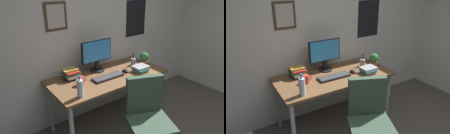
{
  "view_description": "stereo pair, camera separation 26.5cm",
  "coord_description": "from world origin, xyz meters",
  "views": [
    {
      "loc": [
        -1.57,
        -0.35,
        1.93
      ],
      "look_at": [
        -0.08,
        1.6,
        0.9
      ],
      "focal_mm": 33.87,
      "sensor_mm": 36.0,
      "label": 1
    },
    {
      "loc": [
        -1.35,
        -0.5,
        1.93
      ],
      "look_at": [
        -0.08,
        1.6,
        0.9
      ],
      "focal_mm": 33.87,
      "sensor_mm": 36.0,
      "label": 2
    }
  ],
  "objects": [
    {
      "name": "office_chair",
      "position": [
        -0.07,
        0.97,
        0.53
      ],
      "size": [
        0.6,
        0.61,
        0.95
      ],
      "color": "#334738",
      "rests_on": "ground_plane"
    },
    {
      "name": "book_stack_right",
      "position": [
        0.35,
        1.53,
        0.8
      ],
      "size": [
        0.21,
        0.18,
        0.08
      ],
      "color": "silver",
      "rests_on": "desk"
    },
    {
      "name": "water_bottle",
      "position": [
        -0.64,
        1.43,
        0.86
      ],
      "size": [
        0.07,
        0.07,
        0.25
      ],
      "color": "silver",
      "rests_on": "desk"
    },
    {
      "name": "keyboard",
      "position": [
        -0.13,
        1.63,
        0.77
      ],
      "size": [
        0.43,
        0.15,
        0.03
      ],
      "color": "black",
      "rests_on": "desk"
    },
    {
      "name": "potted_plant",
      "position": [
        0.56,
        1.67,
        0.86
      ],
      "size": [
        0.13,
        0.13,
        0.2
      ],
      "color": "brown",
      "rests_on": "desk"
    },
    {
      "name": "pen_cup",
      "position": [
        0.44,
        1.77,
        0.81
      ],
      "size": [
        0.07,
        0.07,
        0.2
      ],
      "color": "#9EA0A5",
      "rests_on": "desk"
    },
    {
      "name": "computer_mouse",
      "position": [
        0.17,
        1.63,
        0.77
      ],
      "size": [
        0.06,
        0.11,
        0.04
      ],
      "color": "black",
      "rests_on": "desk"
    },
    {
      "name": "coffee_mug_near",
      "position": [
        -0.49,
        1.67,
        0.81
      ],
      "size": [
        0.12,
        0.08,
        0.1
      ],
      "color": "red",
      "rests_on": "desk"
    },
    {
      "name": "book_stack_left",
      "position": [
        -0.51,
        1.9,
        0.82
      ],
      "size": [
        0.22,
        0.18,
        0.13
      ],
      "color": "navy",
      "rests_on": "desk"
    },
    {
      "name": "desk",
      "position": [
        -0.08,
        1.7,
        0.67
      ],
      "size": [
        1.54,
        0.74,
        0.75
      ],
      "color": "brown",
      "rests_on": "ground_plane"
    },
    {
      "name": "wall_back",
      "position": [
        -0.0,
        2.15,
        1.3
      ],
      "size": [
        4.4,
        0.1,
        2.6
      ],
      "color": "silver",
      "rests_on": "ground_plane"
    },
    {
      "name": "monitor",
      "position": [
        -0.1,
        1.91,
        0.99
      ],
      "size": [
        0.46,
        0.2,
        0.43
      ],
      "color": "black",
      "rests_on": "desk"
    }
  ]
}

